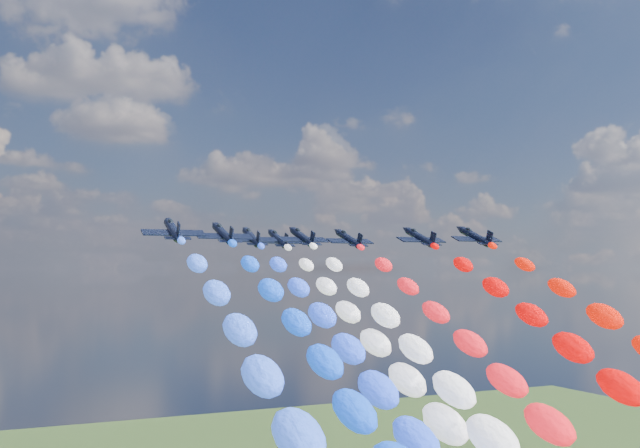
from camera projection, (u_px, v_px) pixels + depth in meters
name	position (u px, v px, depth m)	size (l,w,h in m)	color
jet_0	(173.00, 230.00, 108.17)	(8.78, 11.77, 2.59)	black
jet_1	(223.00, 233.00, 119.52)	(8.78, 11.77, 2.59)	black
jet_2	(251.00, 237.00, 133.49)	(8.78, 11.77, 2.59)	black
jet_3	(302.00, 237.00, 133.34)	(8.78, 11.77, 2.59)	black
jet_4	(278.00, 239.00, 141.51)	(8.78, 11.77, 2.59)	black
jet_5	(349.00, 239.00, 140.85)	(8.78, 11.77, 2.59)	black
jet_6	(420.00, 237.00, 134.77)	(8.78, 11.77, 2.59)	black
jet_7	(475.00, 237.00, 131.43)	(8.78, 11.77, 2.59)	black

